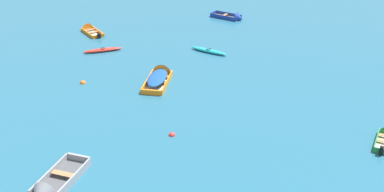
{
  "coord_description": "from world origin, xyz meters",
  "views": [
    {
      "loc": [
        -7.28,
        -4.43,
        15.25
      ],
      "look_at": [
        0.0,
        24.57,
        0.15
      ],
      "focal_mm": 45.03,
      "sensor_mm": 36.0,
      "label": 1
    }
  ],
  "objects": [
    {
      "name": "mooring_buoy_between_boats_left",
      "position": [
        -2.39,
        20.03,
        0.0
      ],
      "size": [
        0.4,
        0.4,
        0.4
      ],
      "primitive_type": "sphere",
      "color": "red",
      "rests_on": "ground_plane"
    },
    {
      "name": "rowboat_deep_blue_far_right",
      "position": [
        8.5,
        40.84,
        0.18
      ],
      "size": [
        3.22,
        3.35,
        1.13
      ],
      "color": "#99754C",
      "rests_on": "ground_plane"
    },
    {
      "name": "mooring_buoy_central",
      "position": [
        -7.28,
        28.89,
        0.0
      ],
      "size": [
        0.43,
        0.43,
        0.43
      ],
      "primitive_type": "sphere",
      "color": "orange",
      "rests_on": "ground_plane"
    },
    {
      "name": "rowboat_grey_back_row_right",
      "position": [
        -9.48,
        16.1,
        0.21
      ],
      "size": [
        3.39,
        4.19,
        1.36
      ],
      "color": "#4C4C51",
      "rests_on": "ground_plane"
    },
    {
      "name": "rowboat_orange_foreground_center",
      "position": [
        -1.63,
        28.09,
        0.31
      ],
      "size": [
        3.04,
        4.44,
        1.42
      ],
      "color": "beige",
      "rests_on": "ground_plane"
    },
    {
      "name": "rowboat_orange_near_left",
      "position": [
        -6.16,
        40.67,
        0.14
      ],
      "size": [
        2.14,
        3.43,
        1.08
      ],
      "color": "beige",
      "rests_on": "ground_plane"
    },
    {
      "name": "kayak_red_cluster_outer",
      "position": [
        -5.31,
        34.97,
        0.15
      ],
      "size": [
        3.34,
        0.74,
        0.32
      ],
      "color": "red",
      "rests_on": "ground_plane"
    },
    {
      "name": "kayak_turquoise_outer_right",
      "position": [
        3.49,
        32.55,
        0.16
      ],
      "size": [
        2.79,
        2.86,
        0.33
      ],
      "color": "teal",
      "rests_on": "ground_plane"
    }
  ]
}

